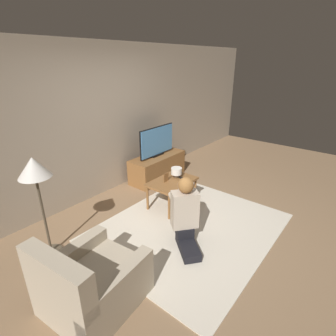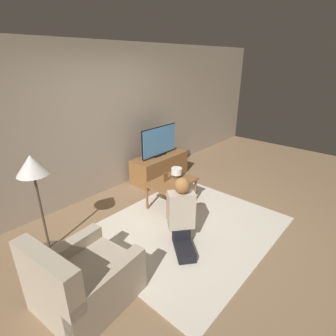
{
  "view_description": "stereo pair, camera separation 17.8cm",
  "coord_description": "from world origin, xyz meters",
  "px_view_note": "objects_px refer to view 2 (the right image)",
  "views": [
    {
      "loc": [
        -2.72,
        -1.79,
        2.32
      ],
      "look_at": [
        0.36,
        0.7,
        0.66
      ],
      "focal_mm": 28.0,
      "sensor_mm": 36.0,
      "label": 1
    },
    {
      "loc": [
        -2.61,
        -1.92,
        2.32
      ],
      "look_at": [
        0.36,
        0.7,
        0.66
      ],
      "focal_mm": 28.0,
      "sensor_mm": 36.0,
      "label": 2
    }
  ],
  "objects_px": {
    "tv": "(159,141)",
    "floor_lamp": "(33,173)",
    "armchair": "(83,282)",
    "table_lamp": "(177,172)",
    "coffee_table": "(172,184)",
    "person_kneeling": "(181,213)"
  },
  "relations": [
    {
      "from": "tv",
      "to": "floor_lamp",
      "type": "xyz_separation_m",
      "value": [
        -2.6,
        -0.45,
        0.3
      ]
    },
    {
      "from": "armchair",
      "to": "table_lamp",
      "type": "bearing_deg",
      "value": -80.57
    },
    {
      "from": "tv",
      "to": "coffee_table",
      "type": "distance_m",
      "value": 1.22
    },
    {
      "from": "floor_lamp",
      "to": "armchair",
      "type": "bearing_deg",
      "value": -96.59
    },
    {
      "from": "floor_lamp",
      "to": "person_kneeling",
      "type": "xyz_separation_m",
      "value": [
        1.24,
        -1.21,
        -0.62
      ]
    },
    {
      "from": "coffee_table",
      "to": "person_kneeling",
      "type": "height_order",
      "value": "person_kneeling"
    },
    {
      "from": "floor_lamp",
      "to": "person_kneeling",
      "type": "bearing_deg",
      "value": -44.41
    },
    {
      "from": "armchair",
      "to": "table_lamp",
      "type": "distance_m",
      "value": 2.28
    },
    {
      "from": "floor_lamp",
      "to": "coffee_table",
      "type": "bearing_deg",
      "value": -14.2
    },
    {
      "from": "tv",
      "to": "floor_lamp",
      "type": "distance_m",
      "value": 2.65
    },
    {
      "from": "floor_lamp",
      "to": "table_lamp",
      "type": "height_order",
      "value": "floor_lamp"
    },
    {
      "from": "tv",
      "to": "table_lamp",
      "type": "height_order",
      "value": "tv"
    },
    {
      "from": "floor_lamp",
      "to": "person_kneeling",
      "type": "distance_m",
      "value": 1.84
    },
    {
      "from": "tv",
      "to": "coffee_table",
      "type": "height_order",
      "value": "tv"
    },
    {
      "from": "person_kneeling",
      "to": "coffee_table",
      "type": "bearing_deg",
      "value": -92.77
    },
    {
      "from": "coffee_table",
      "to": "armchair",
      "type": "bearing_deg",
      "value": -163.98
    },
    {
      "from": "coffee_table",
      "to": "table_lamp",
      "type": "xyz_separation_m",
      "value": [
        0.15,
        0.03,
        0.16
      ]
    },
    {
      "from": "tv",
      "to": "armchair",
      "type": "xyz_separation_m",
      "value": [
        -2.72,
        -1.51,
        -0.54
      ]
    },
    {
      "from": "person_kneeling",
      "to": "table_lamp",
      "type": "bearing_deg",
      "value": -97.71
    },
    {
      "from": "coffee_table",
      "to": "table_lamp",
      "type": "height_order",
      "value": "table_lamp"
    },
    {
      "from": "coffee_table",
      "to": "person_kneeling",
      "type": "relative_size",
      "value": 0.83
    },
    {
      "from": "coffee_table",
      "to": "armchair",
      "type": "height_order",
      "value": "armchair"
    }
  ]
}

